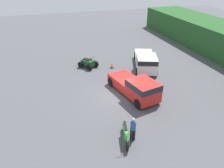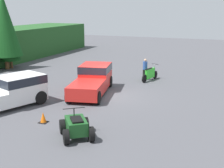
# 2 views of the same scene
# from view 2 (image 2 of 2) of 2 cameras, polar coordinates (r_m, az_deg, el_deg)

# --- Properties ---
(ground_plane) EXTENTS (80.00, 80.00, 0.00)m
(ground_plane) POSITION_cam_2_polar(r_m,az_deg,el_deg) (20.45, -0.45, -2.15)
(ground_plane) COLOR #4C4C51
(tree_mid_left) EXTENTS (3.06, 3.06, 6.95)m
(tree_mid_left) POSITION_cam_2_polar(r_m,az_deg,el_deg) (30.34, -19.14, 10.21)
(tree_mid_left) COLOR brown
(tree_mid_left) RESTS_ON ground_plane
(tree_mid_right) EXTENTS (1.85, 1.85, 4.20)m
(tree_mid_right) POSITION_cam_2_polar(r_m,az_deg,el_deg) (30.82, -18.19, 7.31)
(tree_mid_right) COLOR brown
(tree_mid_right) RESTS_ON ground_plane
(pickup_truck_red) EXTENTS (5.59, 3.11, 1.75)m
(pickup_truck_red) POSITION_cam_2_polar(r_m,az_deg,el_deg) (21.18, -3.53, 0.98)
(pickup_truck_red) COLOR red
(pickup_truck_red) RESTS_ON ground_plane
(pickup_truck_second) EXTENTS (6.07, 3.82, 1.75)m
(pickup_truck_second) POSITION_cam_2_polar(r_m,az_deg,el_deg) (18.84, -18.95, -1.41)
(pickup_truck_second) COLOR white
(pickup_truck_second) RESTS_ON ground_plane
(dirt_bike) EXTENTS (2.30, 0.82, 1.21)m
(dirt_bike) POSITION_cam_2_polar(r_m,az_deg,el_deg) (24.71, 6.95, 1.78)
(dirt_bike) COLOR black
(dirt_bike) RESTS_ON ground_plane
(quad_atv) EXTENTS (2.29, 2.19, 1.21)m
(quad_atv) POSITION_cam_2_polar(r_m,az_deg,el_deg) (14.06, -6.55, -7.81)
(quad_atv) COLOR black
(quad_atv) RESTS_ON ground_plane
(rider_person) EXTENTS (0.38, 0.38, 1.69)m
(rider_person) POSITION_cam_2_polar(r_m,az_deg,el_deg) (24.84, 6.07, 2.85)
(rider_person) COLOR black
(rider_person) RESTS_ON ground_plane
(traffic_cone) EXTENTS (0.42, 0.42, 0.55)m
(traffic_cone) POSITION_cam_2_polar(r_m,az_deg,el_deg) (16.11, -12.47, -6.05)
(traffic_cone) COLOR black
(traffic_cone) RESTS_ON ground_plane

